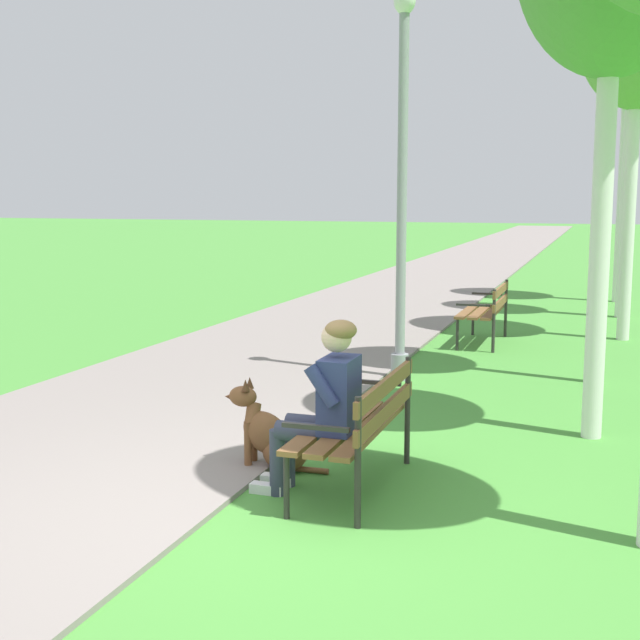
{
  "coord_description": "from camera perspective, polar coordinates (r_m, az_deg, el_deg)",
  "views": [
    {
      "loc": [
        2.07,
        -4.89,
        2.09
      ],
      "look_at": [
        -0.53,
        2.74,
        0.9
      ],
      "focal_mm": 47.76,
      "sensor_mm": 36.0,
      "label": 1
    }
  ],
  "objects": [
    {
      "name": "ground_plane",
      "position": [
        5.7,
        -3.93,
        -13.11
      ],
      "size": [
        120.0,
        120.0,
        0.0
      ],
      "primitive_type": "plane",
      "color": "#478E38"
    },
    {
      "name": "paved_path",
      "position": [
        29.25,
        10.67,
        4.19
      ],
      "size": [
        3.51,
        60.0,
        0.04
      ],
      "primitive_type": "cube",
      "color": "gray",
      "rests_on": "ground"
    },
    {
      "name": "park_bench_near",
      "position": [
        6.06,
        2.74,
        -6.69
      ],
      "size": [
        0.55,
        1.5,
        0.85
      ],
      "color": "brown",
      "rests_on": "ground"
    },
    {
      "name": "park_bench_mid",
      "position": [
        12.22,
        11.14,
        0.82
      ],
      "size": [
        0.55,
        1.5,
        0.85
      ],
      "color": "brown",
      "rests_on": "ground"
    },
    {
      "name": "person_seated_on_near_bench",
      "position": [
        5.9,
        0.28,
        -5.42
      ],
      "size": [
        0.74,
        0.49,
        1.25
      ],
      "color": "#33384C",
      "rests_on": "ground"
    },
    {
      "name": "dog_brown",
      "position": [
        6.56,
        -3.22,
        -7.82
      ],
      "size": [
        0.83,
        0.3,
        0.71
      ],
      "color": "brown",
      "rests_on": "ground"
    },
    {
      "name": "lamp_post_near",
      "position": [
        9.54,
        5.52,
        9.22
      ],
      "size": [
        0.24,
        0.24,
        4.32
      ],
      "color": "gray",
      "rests_on": "ground"
    },
    {
      "name": "birch_tree_fourth",
      "position": [
        13.23,
        20.66,
        19.24
      ],
      "size": [
        1.72,
        1.89,
        6.21
      ],
      "color": "silver",
      "rests_on": "ground"
    },
    {
      "name": "birch_tree_fifth",
      "position": [
        15.61,
        20.43,
        17.62
      ],
      "size": [
        1.58,
        1.51,
        6.13
      ],
      "color": "silver",
      "rests_on": "ground"
    },
    {
      "name": "birch_tree_sixth",
      "position": [
        17.87,
        20.09,
        17.08
      ],
      "size": [
        1.86,
        1.65,
        6.26
      ],
      "color": "silver",
      "rests_on": "ground"
    }
  ]
}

